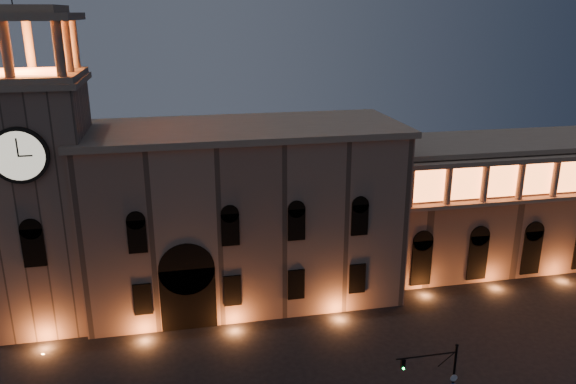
{
  "coord_description": "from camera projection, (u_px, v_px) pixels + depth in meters",
  "views": [
    {
      "loc": [
        -8.38,
        -30.3,
        27.86
      ],
      "look_at": [
        1.23,
        16.0,
        12.64
      ],
      "focal_mm": 35.0,
      "sensor_mm": 36.0,
      "label": 1
    }
  ],
  "objects": [
    {
      "name": "colonnade_wing",
      "position": [
        535.0,
        199.0,
        64.64
      ],
      "size": [
        40.6,
        11.5,
        14.5
      ],
      "color": "#816352",
      "rests_on": "ground"
    },
    {
      "name": "clock_tower",
      "position": [
        39.0,
        192.0,
        50.15
      ],
      "size": [
        9.8,
        9.8,
        32.4
      ],
      "color": "#866857",
      "rests_on": "ground"
    },
    {
      "name": "traffic_light",
      "position": [
        443.0,
        383.0,
        38.92
      ],
      "size": [
        4.62,
        0.49,
        6.34
      ],
      "rotation": [
        0.0,
        0.0,
        -0.0
      ],
      "color": "black",
      "rests_on": "ground"
    },
    {
      "name": "government_building",
      "position": [
        243.0,
        213.0,
        55.75
      ],
      "size": [
        30.8,
        12.8,
        17.6
      ],
      "color": "#866857",
      "rests_on": "ground"
    }
  ]
}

